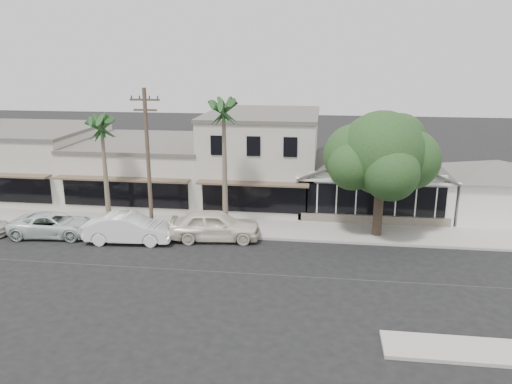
# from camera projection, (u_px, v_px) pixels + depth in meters

# --- Properties ---
(ground) EXTENTS (140.00, 140.00, 0.00)m
(ground) POSITION_uv_depth(u_px,v_px,m) (289.00, 276.00, 25.34)
(ground) COLOR black
(ground) RESTS_ON ground
(sidewalk_north) EXTENTS (90.00, 3.50, 0.15)m
(sidewalk_north) POSITION_uv_depth(u_px,v_px,m) (175.00, 224.00, 32.79)
(sidewalk_north) COLOR #9E9991
(sidewalk_north) RESTS_ON ground
(corner_shop) EXTENTS (10.40, 8.60, 5.10)m
(corner_shop) POSITION_uv_depth(u_px,v_px,m) (371.00, 173.00, 35.91)
(corner_shop) COLOR silver
(corner_shop) RESTS_ON ground
(side_cottage) EXTENTS (6.00, 6.00, 3.00)m
(side_cottage) POSITION_uv_depth(u_px,v_px,m) (493.00, 196.00, 34.23)
(side_cottage) COLOR silver
(side_cottage) RESTS_ON ground
(row_building_near) EXTENTS (8.00, 10.00, 6.50)m
(row_building_near) POSITION_uv_depth(u_px,v_px,m) (263.00, 159.00, 37.75)
(row_building_near) COLOR beige
(row_building_near) RESTS_ON ground
(row_building_midnear) EXTENTS (10.00, 10.00, 4.20)m
(row_building_midnear) POSITION_uv_depth(u_px,v_px,m) (149.00, 170.00, 39.21)
(row_building_midnear) COLOR beige
(row_building_midnear) RESTS_ON ground
(row_building_midfar) EXTENTS (11.00, 10.00, 5.00)m
(row_building_midfar) POSITION_uv_depth(u_px,v_px,m) (24.00, 161.00, 40.45)
(row_building_midfar) COLOR beige
(row_building_midfar) RESTS_ON ground
(utility_pole) EXTENTS (1.80, 0.24, 9.00)m
(utility_pole) POSITION_uv_depth(u_px,v_px,m) (148.00, 158.00, 30.18)
(utility_pole) COLOR brown
(utility_pole) RESTS_ON ground
(car_0) EXTENTS (5.67, 2.78, 1.86)m
(car_0) POSITION_uv_depth(u_px,v_px,m) (215.00, 225.00, 30.08)
(car_0) COLOR silver
(car_0) RESTS_ON ground
(car_1) EXTENTS (5.32, 2.20, 1.71)m
(car_1) POSITION_uv_depth(u_px,v_px,m) (129.00, 228.00, 29.73)
(car_1) COLOR white
(car_1) RESTS_ON ground
(car_2) EXTENTS (5.41, 2.82, 1.45)m
(car_2) POSITION_uv_depth(u_px,v_px,m) (54.00, 225.00, 30.75)
(car_2) COLOR silver
(car_2) RESTS_ON ground
(shade_tree) EXTENTS (6.99, 6.32, 7.76)m
(shade_tree) POSITION_uv_depth(u_px,v_px,m) (380.00, 155.00, 29.66)
(shade_tree) COLOR #423428
(shade_tree) RESTS_ON ground
(palm_east) EXTENTS (2.98, 2.98, 8.82)m
(palm_east) POSITION_uv_depth(u_px,v_px,m) (224.00, 112.00, 29.37)
(palm_east) COLOR #726651
(palm_east) RESTS_ON ground
(palm_mid) EXTENTS (3.11, 3.11, 7.57)m
(palm_mid) POSITION_uv_depth(u_px,v_px,m) (102.00, 127.00, 31.35)
(palm_mid) COLOR #726651
(palm_mid) RESTS_ON ground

